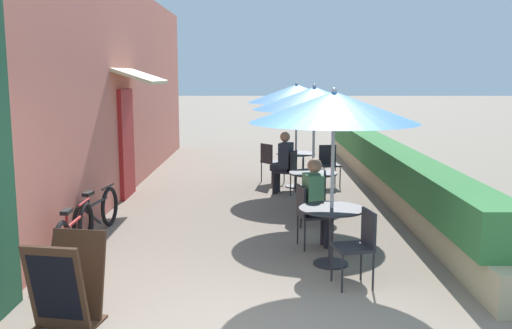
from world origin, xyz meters
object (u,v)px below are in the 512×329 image
coffee_cup_far (291,150)px  bicycle_leaning (75,234)px  bicycle_second (97,213)px  patio_umbrella_near (334,107)px  cafe_chair_far_left (270,159)px  patio_table_near (331,223)px  menu_board (67,282)px  cafe_chair_near_left (359,241)px  patio_umbrella_mid (314,98)px  cafe_chair_near_right (309,211)px  cafe_chair_far_back (329,162)px  seated_patron_near_right (317,199)px  patio_umbrella_far (297,94)px  cafe_chair_mid_left (318,194)px  patio_table_mid (313,183)px  cafe_chair_mid_right (309,177)px  patio_table_far (296,162)px  coffee_cup_mid (313,170)px  cafe_chair_far_right (288,168)px  seated_patron_far_right (283,160)px

coffee_cup_far → bicycle_leaning: coffee_cup_far is taller
bicycle_second → patio_umbrella_near: bearing=-15.5°
cafe_chair_far_left → patio_table_near: bearing=-32.6°
patio_table_near → menu_board: (-2.72, -1.79, -0.12)m
cafe_chair_near_left → patio_umbrella_mid: patio_umbrella_mid is taller
coffee_cup_far → menu_board: 7.43m
cafe_chair_near_right → cafe_chair_far_back: size_ratio=1.00×
patio_table_near → patio_umbrella_mid: bearing=89.8°
seated_patron_near_right → patio_umbrella_far: 4.50m
patio_umbrella_mid → cafe_chair_far_left: size_ratio=2.55×
patio_umbrella_far → cafe_chair_near_right: bearing=-91.2°
cafe_chair_far_left → bicycle_leaning: 5.96m
cafe_chair_mid_left → cafe_chair_far_back: same height
patio_table_mid → coffee_cup_far: bearing=95.2°
bicycle_leaning → cafe_chair_mid_right: bearing=42.6°
patio_umbrella_near → cafe_chair_mid_right: (0.00, 3.37, -1.47)m
patio_table_mid → cafe_chair_near_left: bearing=-86.3°
cafe_chair_far_left → patio_table_far: bearing=5.8°
coffee_cup_mid → cafe_chair_mid_left: bearing=-88.1°
patio_umbrella_near → cafe_chair_far_back: bearing=83.6°
cafe_chair_far_left → menu_board: 7.65m
coffee_cup_mid → cafe_chair_far_left: cafe_chair_far_left is taller
cafe_chair_mid_right → menu_board: bearing=-22.4°
patio_umbrella_mid → cafe_chair_far_right: 2.27m
patio_umbrella_far → patio_table_far: bearing=69.4°
cafe_chair_mid_right → patio_umbrella_far: (-0.14, 1.67, 1.47)m
patio_table_mid → cafe_chair_mid_right: 0.75m
cafe_chair_mid_left → cafe_chair_far_right: 2.48m
patio_umbrella_near → patio_umbrella_far: 5.05m
patio_table_far → cafe_chair_far_left: 0.75m
patio_umbrella_mid → cafe_chair_far_back: size_ratio=2.55×
patio_umbrella_near → cafe_chair_far_back: size_ratio=2.55×
cafe_chair_near_right → bicycle_second: 3.18m
coffee_cup_mid → patio_umbrella_mid: bearing=76.1°
cafe_chair_near_left → patio_umbrella_far: patio_umbrella_far is taller
patio_umbrella_near → bicycle_second: (-3.34, 1.35, -1.66)m
cafe_chair_far_left → cafe_chair_far_right: 1.30m
coffee_cup_far → menu_board: bearing=-109.6°
cafe_chair_near_left → patio_table_mid: 3.34m
patio_table_mid → bicycle_leaning: (-3.32, -2.39, -0.21)m
cafe_chair_mid_right → cafe_chair_near_left: bearing=8.5°
seated_patron_near_right → seated_patron_far_right: bearing=173.5°
cafe_chair_near_right → bicycle_second: size_ratio=0.54×
seated_patron_near_right → menu_board: (-2.61, -2.53, -0.26)m
patio_table_far → cafe_chair_far_right: (-0.19, -0.73, -0.03)m
seated_patron_near_right → patio_umbrella_mid: bearing=164.7°
patio_umbrella_near → cafe_chair_far_left: bearing=96.9°
patio_table_near → cafe_chair_mid_left: (0.01, 1.87, -0.03)m
patio_table_near → patio_umbrella_far: patio_umbrella_far is taller
patio_table_near → bicycle_leaning: (-3.31, 0.23, -0.21)m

